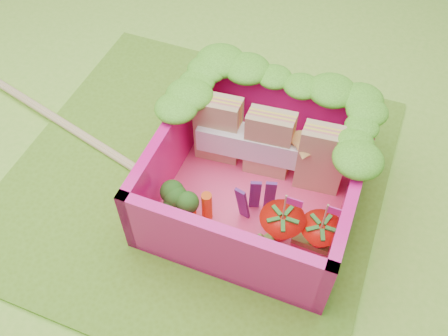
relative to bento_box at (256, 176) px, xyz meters
The scene contains 13 objects.
ground 0.55m from the bento_box, behind, with size 14.00×14.00×0.00m, color #87CF3A.
placemat 0.54m from the bento_box, behind, with size 2.60×2.60×0.03m, color #619722.
bento_floor 0.25m from the bento_box, behind, with size 1.30×1.30×0.05m, color #FB4076.
bento_box is the anchor object (origin of this frame).
lettuce_ruffle 0.56m from the bento_box, 90.00° to the left, with size 1.43×0.77×0.11m.
sandwich_stack 0.26m from the bento_box, 88.52° to the left, with size 1.06×0.26×0.55m.
broccoli 0.54m from the bento_box, 141.63° to the right, with size 0.33×0.33×0.25m.
carrot_sticks 0.43m from the bento_box, 130.82° to the right, with size 0.15×0.15×0.25m.
purple_wedges 0.16m from the bento_box, 71.42° to the right, with size 0.22×0.16×0.38m.
strawberry_left 0.40m from the bento_box, 47.61° to the right, with size 0.28×0.28×0.52m.
strawberry_right 0.57m from the bento_box, 26.76° to the right, with size 0.26×0.26×0.50m.
snap_peas 0.49m from the bento_box, 39.72° to the right, with size 0.59×0.30×0.05m.
chopsticks 1.51m from the bento_box, behind, with size 2.36×0.66×0.04m.
Camera 1 is at (0.98, -1.96, 2.92)m, focal length 40.00 mm.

